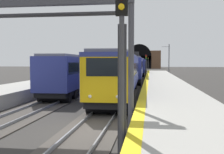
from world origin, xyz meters
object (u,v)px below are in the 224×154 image
(train_main_approaching, at_px, (137,66))
(railway_signal_mid, at_px, (146,64))
(overhead_signal_gantry, at_px, (44,29))
(catenary_mast_near, at_px, (169,60))
(train_adjacent_platform, at_px, (107,68))
(railway_signal_near, at_px, (122,65))
(railway_signal_far, at_px, (148,62))

(train_main_approaching, height_order, railway_signal_mid, train_main_approaching)
(overhead_signal_gantry, distance_m, catenary_mast_near, 51.87)
(train_adjacent_platform, xyz_separation_m, railway_signal_near, (-39.52, -6.83, 0.96))
(overhead_signal_gantry, bearing_deg, railway_signal_far, -2.70)
(railway_signal_near, relative_size, catenary_mast_near, 0.74)
(overhead_signal_gantry, bearing_deg, catenary_mast_near, -10.48)
(train_main_approaching, distance_m, train_adjacent_platform, 9.00)
(railway_signal_mid, height_order, overhead_signal_gantry, overhead_signal_gantry)
(railway_signal_near, bearing_deg, train_main_approaching, -177.72)
(train_main_approaching, height_order, train_adjacent_platform, train_main_approaching)
(train_adjacent_platform, xyz_separation_m, catenary_mast_near, (15.96, -11.92, 1.53))
(overhead_signal_gantry, bearing_deg, railway_signal_near, -135.85)
(train_adjacent_platform, bearing_deg, overhead_signal_gantry, -177.48)
(train_main_approaching, xyz_separation_m, railway_signal_far, (49.69, -1.87, 0.74))
(railway_signal_near, xyz_separation_m, railway_signal_far, (96.71, 0.00, -0.12))
(railway_signal_near, xyz_separation_m, railway_signal_mid, (47.22, 0.00, -0.29))
(train_main_approaching, distance_m, railway_signal_near, 47.06)
(railway_signal_mid, xyz_separation_m, overhead_signal_gantry, (-42.74, 4.35, 2.00))
(train_adjacent_platform, xyz_separation_m, railway_signal_mid, (7.70, -6.83, 0.66))
(railway_signal_mid, height_order, railway_signal_far, railway_signal_far)
(train_adjacent_platform, xyz_separation_m, overhead_signal_gantry, (-35.03, -2.48, 2.67))
(railway_signal_near, distance_m, catenary_mast_near, 55.72)
(railway_signal_near, distance_m, railway_signal_far, 96.71)
(railway_signal_mid, distance_m, catenary_mast_near, 9.74)
(railway_signal_far, relative_size, catenary_mast_near, 0.69)
(train_main_approaching, relative_size, overhead_signal_gantry, 9.14)
(catenary_mast_near, bearing_deg, railway_signal_mid, 148.39)
(train_adjacent_platform, distance_m, catenary_mast_near, 19.98)
(railway_signal_mid, bearing_deg, railway_signal_far, -180.00)
(overhead_signal_gantry, bearing_deg, train_main_approaching, -3.34)
(railway_signal_near, distance_m, railway_signal_mid, 47.22)
(railway_signal_far, distance_m, overhead_signal_gantry, 92.35)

